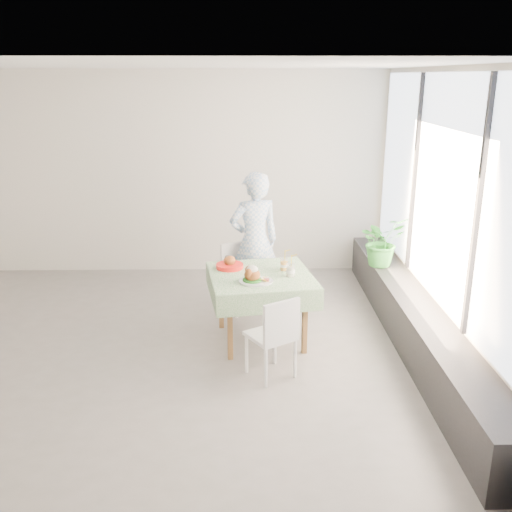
{
  "coord_description": "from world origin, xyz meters",
  "views": [
    {
      "loc": [
        1.04,
        -5.42,
        2.71
      ],
      "look_at": [
        1.16,
        0.2,
        0.93
      ],
      "focal_mm": 40.0,
      "sensor_mm": 36.0,
      "label": 1
    }
  ],
  "objects_px": {
    "chair_far": "(242,290)",
    "potted_plant": "(382,241)",
    "chair_near": "(271,352)",
    "diner": "(254,242)",
    "cafe_table": "(261,300)",
    "juice_cup_orange": "(284,265)",
    "main_dish": "(254,277)"
  },
  "relations": [
    {
      "from": "diner",
      "to": "chair_far",
      "type": "bearing_deg",
      "value": 7.75
    },
    {
      "from": "chair_far",
      "to": "main_dish",
      "type": "relative_size",
      "value": 2.36
    },
    {
      "from": "cafe_table",
      "to": "main_dish",
      "type": "distance_m",
      "value": 0.42
    },
    {
      "from": "cafe_table",
      "to": "potted_plant",
      "type": "distance_m",
      "value": 1.83
    },
    {
      "from": "diner",
      "to": "cafe_table",
      "type": "bearing_deg",
      "value": 74.79
    },
    {
      "from": "main_dish",
      "to": "cafe_table",
      "type": "bearing_deg",
      "value": 72.82
    },
    {
      "from": "cafe_table",
      "to": "potted_plant",
      "type": "bearing_deg",
      "value": 33.97
    },
    {
      "from": "diner",
      "to": "potted_plant",
      "type": "relative_size",
      "value": 2.75
    },
    {
      "from": "chair_far",
      "to": "diner",
      "type": "relative_size",
      "value": 0.49
    },
    {
      "from": "chair_far",
      "to": "chair_near",
      "type": "xyz_separation_m",
      "value": [
        0.28,
        -1.59,
        -0.0
      ]
    },
    {
      "from": "cafe_table",
      "to": "chair_far",
      "type": "relative_size",
      "value": 1.46
    },
    {
      "from": "diner",
      "to": "potted_plant",
      "type": "height_order",
      "value": "diner"
    },
    {
      "from": "chair_near",
      "to": "potted_plant",
      "type": "distance_m",
      "value": 2.34
    },
    {
      "from": "chair_near",
      "to": "juice_cup_orange",
      "type": "xyz_separation_m",
      "value": [
        0.17,
        0.9,
        0.55
      ]
    },
    {
      "from": "chair_near",
      "to": "chair_far",
      "type": "bearing_deg",
      "value": 100.05
    },
    {
      "from": "diner",
      "to": "potted_plant",
      "type": "bearing_deg",
      "value": 165.49
    },
    {
      "from": "main_dish",
      "to": "potted_plant",
      "type": "bearing_deg",
      "value": 38.51
    },
    {
      "from": "juice_cup_orange",
      "to": "chair_near",
      "type": "bearing_deg",
      "value": -100.83
    },
    {
      "from": "chair_far",
      "to": "chair_near",
      "type": "bearing_deg",
      "value": -79.95
    },
    {
      "from": "chair_far",
      "to": "juice_cup_orange",
      "type": "relative_size",
      "value": 3.08
    },
    {
      "from": "cafe_table",
      "to": "potted_plant",
      "type": "xyz_separation_m",
      "value": [
        1.49,
        1.0,
        0.34
      ]
    },
    {
      "from": "cafe_table",
      "to": "diner",
      "type": "xyz_separation_m",
      "value": [
        -0.05,
        0.89,
        0.37
      ]
    },
    {
      "from": "cafe_table",
      "to": "juice_cup_orange",
      "type": "xyz_separation_m",
      "value": [
        0.25,
        0.13,
        0.34
      ]
    },
    {
      "from": "diner",
      "to": "main_dish",
      "type": "bearing_deg",
      "value": 70.3
    },
    {
      "from": "potted_plant",
      "to": "cafe_table",
      "type": "bearing_deg",
      "value": -146.03
    },
    {
      "from": "chair_far",
      "to": "potted_plant",
      "type": "bearing_deg",
      "value": 6.28
    },
    {
      "from": "chair_far",
      "to": "diner",
      "type": "xyz_separation_m",
      "value": [
        0.15,
        0.07,
        0.58
      ]
    },
    {
      "from": "potted_plant",
      "to": "chair_near",
      "type": "bearing_deg",
      "value": -128.47
    },
    {
      "from": "chair_near",
      "to": "juice_cup_orange",
      "type": "relative_size",
      "value": 3.06
    },
    {
      "from": "chair_near",
      "to": "diner",
      "type": "height_order",
      "value": "diner"
    },
    {
      "from": "chair_far",
      "to": "potted_plant",
      "type": "distance_m",
      "value": 1.79
    },
    {
      "from": "chair_far",
      "to": "diner",
      "type": "bearing_deg",
      "value": 26.39
    }
  ]
}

